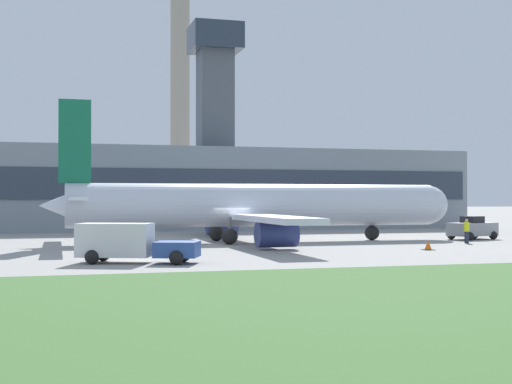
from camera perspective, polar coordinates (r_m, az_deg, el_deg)
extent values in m
plane|color=#999691|center=(48.99, -1.84, -4.19)|extent=(400.00, 400.00, 0.00)
cube|color=gray|center=(75.39, -6.73, 0.22)|extent=(61.55, 14.02, 8.23)
cube|color=#2D3847|center=(68.43, -5.82, 0.64)|extent=(60.32, 0.16, 2.96)
cube|color=#4C515B|center=(76.50, -3.30, 4.21)|extent=(3.51, 3.51, 18.92)
cube|color=#283342|center=(78.15, -3.29, 12.18)|extent=(5.26, 5.26, 2.80)
cylinder|color=gray|center=(109.81, -6.09, 8.68)|extent=(2.93, 2.93, 41.42)
cylinder|color=silver|center=(51.19, 0.28, -1.06)|extent=(27.07, 3.04, 3.04)
sphere|color=silver|center=(56.42, 13.63, -0.99)|extent=(2.89, 2.89, 2.89)
cone|color=silver|center=(49.24, -15.05, -1.06)|extent=(3.35, 2.89, 2.89)
cube|color=#146647|center=(49.40, -14.30, 3.97)|extent=(2.13, 0.24, 5.61)
cube|color=silver|center=(45.23, -14.15, -0.53)|extent=(1.12, 8.02, 0.20)
cube|color=silver|center=(53.25, -14.37, -0.53)|extent=(1.12, 8.02, 0.20)
cube|color=silver|center=(43.82, 1.19, -2.14)|extent=(2.48, 13.37, 0.36)
cube|color=silver|center=(57.94, -2.98, -1.75)|extent=(2.48, 13.37, 0.36)
cylinder|color=navy|center=(43.72, 1.66, -3.40)|extent=(2.48, 1.61, 1.61)
cylinder|color=navy|center=(58.27, -2.75, -2.68)|extent=(2.48, 1.61, 1.61)
cylinder|color=#59595B|center=(54.29, 9.26, -2.53)|extent=(0.20, 0.20, 1.35)
sphere|color=black|center=(54.32, 9.26, -3.24)|extent=(1.11, 1.11, 1.11)
cylinder|color=#59595B|center=(48.48, -2.11, -2.78)|extent=(0.20, 0.20, 1.35)
sphere|color=black|center=(48.52, -2.11, -3.57)|extent=(1.11, 1.11, 1.11)
cylinder|color=#59595B|center=(52.62, -3.19, -2.60)|extent=(0.20, 0.20, 1.35)
sphere|color=black|center=(52.65, -3.19, -3.34)|extent=(1.11, 1.11, 1.11)
cube|color=gray|center=(57.03, 16.91, -2.86)|extent=(4.11, 2.86, 0.99)
cube|color=black|center=(57.01, 16.91, -2.11)|extent=(1.62, 1.64, 0.50)
sphere|color=black|center=(57.46, 18.45, -3.31)|extent=(0.64, 0.64, 0.64)
sphere|color=black|center=(58.63, 17.09, -3.25)|extent=(0.64, 0.64, 0.64)
sphere|color=black|center=(55.48, 16.72, -3.41)|extent=(0.64, 0.64, 0.64)
sphere|color=black|center=(56.69, 15.36, -3.35)|extent=(0.64, 0.64, 0.64)
cube|color=#2D4C93|center=(34.58, -6.33, -4.57)|extent=(2.54, 2.41, 0.74)
cube|color=silver|center=(35.29, -11.20, -3.78)|extent=(3.90, 2.93, 1.61)
sphere|color=black|center=(33.74, -6.39, -5.25)|extent=(0.70, 0.70, 0.70)
sphere|color=black|center=(35.41, -5.82, -5.02)|extent=(0.70, 0.70, 0.70)
sphere|color=black|center=(34.79, -12.99, -5.09)|extent=(0.70, 0.70, 0.70)
sphere|color=black|center=(36.42, -12.13, -4.89)|extent=(0.70, 0.70, 0.70)
cylinder|color=#23283D|center=(52.09, 16.50, -3.50)|extent=(0.34, 0.34, 0.82)
cylinder|color=yellow|center=(52.06, 16.50, -2.70)|extent=(0.42, 0.42, 0.65)
sphere|color=tan|center=(52.04, 16.50, -2.22)|extent=(0.22, 0.22, 0.22)
cube|color=black|center=(44.65, 13.61, -4.51)|extent=(0.66, 0.66, 0.03)
cone|color=orange|center=(44.63, 13.61, -4.16)|extent=(0.47, 0.47, 0.59)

